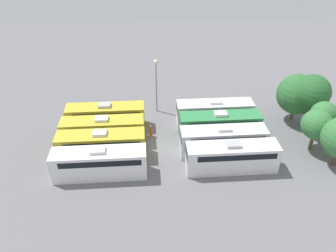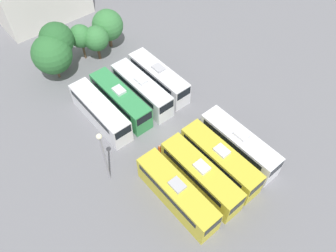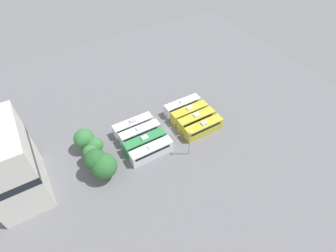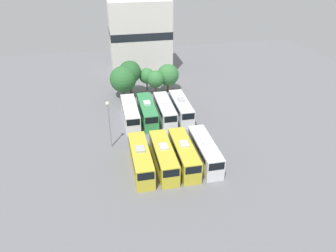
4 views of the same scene
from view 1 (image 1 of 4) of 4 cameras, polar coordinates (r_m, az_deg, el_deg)
name	(u,v)px [view 1 (image 1 of 4)]	position (r m, az deg, el deg)	size (l,w,h in m)	color
ground_plane	(163,146)	(41.31, -0.86, -3.59)	(108.21, 108.21, 0.00)	slate
bus_0	(106,116)	(44.64, -10.73, 1.74)	(2.58, 10.32, 3.66)	gold
bus_1	(103,130)	(41.87, -11.20, -0.69)	(2.58, 10.32, 3.66)	gold
bus_2	(102,145)	(39.39, -11.49, -3.18)	(2.58, 10.32, 3.66)	gold
bus_3	(100,162)	(36.83, -11.80, -6.23)	(2.58, 10.32, 3.66)	white
bus_4	(215,112)	(45.15, 8.14, 2.41)	(2.58, 10.32, 3.66)	white
bus_5	(220,125)	(42.58, 9.01, 0.21)	(2.58, 10.32, 3.66)	#338C4C
bus_6	(223,140)	(39.94, 9.59, -2.37)	(2.58, 10.32, 3.66)	silver
bus_7	(232,156)	(37.58, 11.12, -5.20)	(2.58, 10.32, 3.66)	silver
worker_person	(151,131)	(42.74, -3.00, -0.90)	(0.36, 0.36, 1.69)	#CC4C19
light_pole	(156,77)	(46.01, -2.08, 8.47)	(0.60, 0.60, 8.03)	gray
tree_0	(297,94)	(47.73, 21.56, 5.16)	(5.49, 5.49, 6.81)	brown
tree_1	(312,93)	(46.51, 23.80, 5.33)	(4.72, 4.72, 7.50)	brown
tree_2	(324,115)	(44.43, 25.49, 1.76)	(3.35, 3.35, 5.61)	brown
tree_3	(317,125)	(42.65, 24.48, 0.21)	(3.68, 3.68, 5.47)	brown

